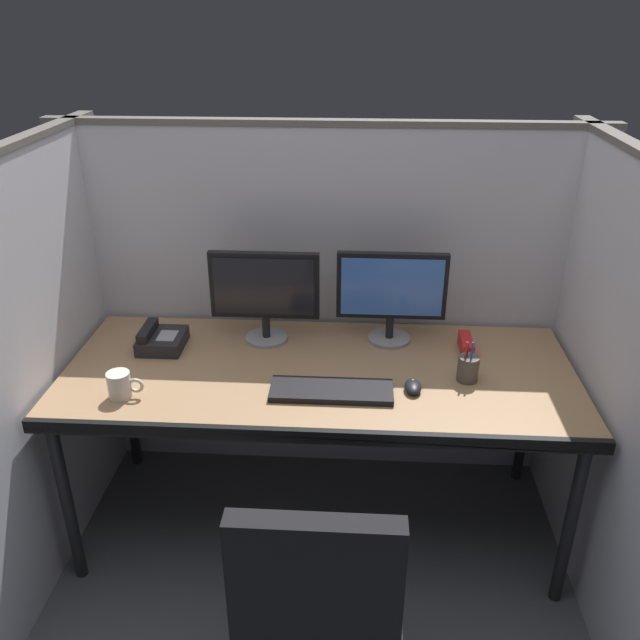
# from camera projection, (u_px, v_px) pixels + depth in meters

# --- Properties ---
(ground_plane) EXTENTS (8.00, 8.00, 0.00)m
(ground_plane) POSITION_uv_depth(u_px,v_px,m) (314.00, 576.00, 2.49)
(ground_plane) COLOR #4C5156
(cubicle_partition_rear) EXTENTS (2.21, 0.06, 1.57)m
(cubicle_partition_rear) POSITION_uv_depth(u_px,v_px,m) (326.00, 307.00, 2.81)
(cubicle_partition_rear) COLOR silver
(cubicle_partition_rear) RESTS_ON ground
(cubicle_partition_left) EXTENTS (0.06, 1.41, 1.57)m
(cubicle_partition_left) POSITION_uv_depth(u_px,v_px,m) (45.00, 363.00, 2.38)
(cubicle_partition_left) COLOR silver
(cubicle_partition_left) RESTS_ON ground
(cubicle_partition_right) EXTENTS (0.06, 1.41, 1.57)m
(cubicle_partition_right) POSITION_uv_depth(u_px,v_px,m) (603.00, 380.00, 2.27)
(cubicle_partition_right) COLOR silver
(cubicle_partition_right) RESTS_ON ground
(desk) EXTENTS (1.90, 0.80, 0.74)m
(desk) POSITION_uv_depth(u_px,v_px,m) (319.00, 382.00, 2.45)
(desk) COLOR #997551
(desk) RESTS_ON ground
(monitor_left) EXTENTS (0.43, 0.17, 0.37)m
(monitor_left) POSITION_uv_depth(u_px,v_px,m) (265.00, 291.00, 2.56)
(monitor_left) COLOR gray
(monitor_left) RESTS_ON desk
(monitor_right) EXTENTS (0.43, 0.17, 0.37)m
(monitor_right) POSITION_uv_depth(u_px,v_px,m) (391.00, 291.00, 2.55)
(monitor_right) COLOR gray
(monitor_right) RESTS_ON desk
(keyboard_main) EXTENTS (0.43, 0.15, 0.02)m
(keyboard_main) POSITION_uv_depth(u_px,v_px,m) (331.00, 391.00, 2.28)
(keyboard_main) COLOR black
(keyboard_main) RESTS_ON desk
(computer_mouse) EXTENTS (0.06, 0.10, 0.04)m
(computer_mouse) POSITION_uv_depth(u_px,v_px,m) (413.00, 387.00, 2.29)
(computer_mouse) COLOR black
(computer_mouse) RESTS_ON desk
(coffee_mug) EXTENTS (0.13, 0.08, 0.09)m
(coffee_mug) POSITION_uv_depth(u_px,v_px,m) (120.00, 385.00, 2.25)
(coffee_mug) COLOR silver
(coffee_mug) RESTS_ON desk
(red_stapler) EXTENTS (0.04, 0.15, 0.06)m
(red_stapler) POSITION_uv_depth(u_px,v_px,m) (466.00, 345.00, 2.55)
(red_stapler) COLOR red
(red_stapler) RESTS_ON desk
(desk_phone) EXTENTS (0.17, 0.19, 0.09)m
(desk_phone) POSITION_uv_depth(u_px,v_px,m) (161.00, 340.00, 2.58)
(desk_phone) COLOR black
(desk_phone) RESTS_ON desk
(pen_cup) EXTENTS (0.08, 0.08, 0.16)m
(pen_cup) POSITION_uv_depth(u_px,v_px,m) (468.00, 368.00, 2.35)
(pen_cup) COLOR #4C4742
(pen_cup) RESTS_ON desk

